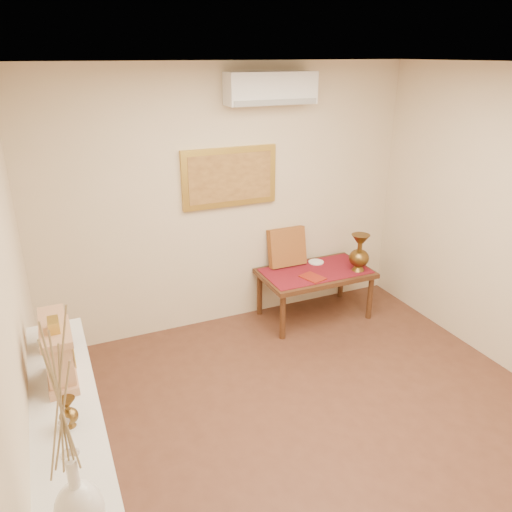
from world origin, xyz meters
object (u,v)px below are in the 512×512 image
wooden_chest (54,329)px  low_table (315,277)px  white_vase (66,438)px  display_ledge (76,477)px  brass_urn_tall (360,249)px  mantel_clock (59,355)px

wooden_chest → low_table: 2.99m
white_vase → low_table: 3.94m
display_ledge → brass_urn_tall: bearing=28.8°
brass_urn_tall → wooden_chest: 3.28m
mantel_clock → low_table: (2.66, 1.62, -0.67)m
mantel_clock → brass_urn_tall: bearing=25.1°
white_vase → mantel_clock: 1.16m
brass_urn_tall → wooden_chest: wooden_chest is taller
mantel_clock → low_table: size_ratio=0.34×
brass_urn_tall → low_table: 0.57m
white_vase → wooden_chest: bearing=90.4°
white_vase → mantel_clock: bearing=89.9°
wooden_chest → low_table: size_ratio=0.20×
display_ledge → mantel_clock: (0.02, 0.26, 0.66)m
mantel_clock → low_table: mantel_clock is taller
brass_urn_tall → mantel_clock: mantel_clock is taller
white_vase → mantel_clock: white_vase is taller
display_ledge → wooden_chest: size_ratio=8.28×
white_vase → brass_urn_tall: 4.07m
white_vase → mantel_clock: size_ratio=2.44×
white_vase → mantel_clock: (0.00, 1.11, -0.33)m
mantel_clock → white_vase: bearing=-90.1°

